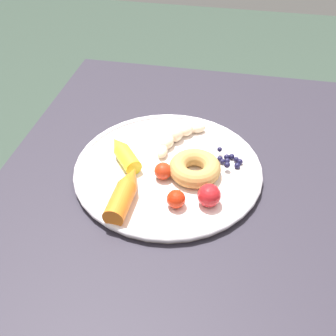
{
  "coord_description": "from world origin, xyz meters",
  "views": [
    {
      "loc": [
        0.54,
        0.08,
        1.27
      ],
      "look_at": [
        -0.05,
        -0.03,
        0.75
      ],
      "focal_mm": 44.53,
      "sensor_mm": 36.0,
      "label": 1
    }
  ],
  "objects_px": {
    "banana": "(177,137)",
    "blueberry_pile": "(228,160)",
    "carrot_yellow": "(124,153)",
    "tomato_near": "(209,195)",
    "dining_table": "(179,232)",
    "carrot_orange": "(125,192)",
    "plate": "(168,169)",
    "donut": "(195,168)",
    "tomato_far": "(173,199)",
    "tomato_mid": "(163,171)"
  },
  "relations": [
    {
      "from": "banana",
      "to": "blueberry_pile",
      "type": "xyz_separation_m",
      "value": [
        0.05,
        0.11,
        -0.01
      ]
    },
    {
      "from": "carrot_yellow",
      "to": "tomato_near",
      "type": "distance_m",
      "value": 0.2
    },
    {
      "from": "dining_table",
      "to": "carrot_orange",
      "type": "bearing_deg",
      "value": -61.92
    },
    {
      "from": "plate",
      "to": "carrot_orange",
      "type": "xyz_separation_m",
      "value": [
        0.1,
        -0.06,
        0.02
      ]
    },
    {
      "from": "dining_table",
      "to": "blueberry_pile",
      "type": "height_order",
      "value": "blueberry_pile"
    },
    {
      "from": "carrot_orange",
      "to": "donut",
      "type": "relative_size",
      "value": 1.34
    },
    {
      "from": "carrot_yellow",
      "to": "tomato_far",
      "type": "height_order",
      "value": "same"
    },
    {
      "from": "dining_table",
      "to": "blueberry_pile",
      "type": "distance_m",
      "value": 0.17
    },
    {
      "from": "dining_table",
      "to": "donut",
      "type": "distance_m",
      "value": 0.15
    },
    {
      "from": "banana",
      "to": "carrot_orange",
      "type": "relative_size",
      "value": 0.96
    },
    {
      "from": "blueberry_pile",
      "to": "carrot_orange",
      "type": "bearing_deg",
      "value": -51.28
    },
    {
      "from": "plate",
      "to": "tomato_mid",
      "type": "height_order",
      "value": "tomato_mid"
    },
    {
      "from": "donut",
      "to": "carrot_orange",
      "type": "bearing_deg",
      "value": -51.11
    },
    {
      "from": "tomato_near",
      "to": "tomato_mid",
      "type": "height_order",
      "value": "tomato_near"
    },
    {
      "from": "plate",
      "to": "tomato_far",
      "type": "relative_size",
      "value": 10.96
    },
    {
      "from": "tomato_near",
      "to": "carrot_yellow",
      "type": "bearing_deg",
      "value": -116.44
    },
    {
      "from": "blueberry_pile",
      "to": "tomato_far",
      "type": "distance_m",
      "value": 0.16
    },
    {
      "from": "tomato_mid",
      "to": "tomato_near",
      "type": "bearing_deg",
      "value": 60.85
    },
    {
      "from": "plate",
      "to": "carrot_orange",
      "type": "bearing_deg",
      "value": -30.38
    },
    {
      "from": "carrot_yellow",
      "to": "blueberry_pile",
      "type": "xyz_separation_m",
      "value": [
        -0.03,
        0.2,
        -0.01
      ]
    },
    {
      "from": "banana",
      "to": "carrot_orange",
      "type": "height_order",
      "value": "carrot_orange"
    },
    {
      "from": "plate",
      "to": "tomato_mid",
      "type": "xyz_separation_m",
      "value": [
        0.03,
        -0.0,
        0.02
      ]
    },
    {
      "from": "plate",
      "to": "donut",
      "type": "bearing_deg",
      "value": 80.23
    },
    {
      "from": "dining_table",
      "to": "tomato_near",
      "type": "relative_size",
      "value": 23.25
    },
    {
      "from": "dining_table",
      "to": "tomato_far",
      "type": "relative_size",
      "value": 29.09
    },
    {
      "from": "blueberry_pile",
      "to": "donut",
      "type": "bearing_deg",
      "value": -51.6
    },
    {
      "from": "plate",
      "to": "banana",
      "type": "distance_m",
      "value": 0.09
    },
    {
      "from": "blueberry_pile",
      "to": "tomato_near",
      "type": "height_order",
      "value": "tomato_near"
    },
    {
      "from": "plate",
      "to": "carrot_yellow",
      "type": "bearing_deg",
      "value": -95.47
    },
    {
      "from": "carrot_orange",
      "to": "carrot_yellow",
      "type": "bearing_deg",
      "value": -163.12
    },
    {
      "from": "blueberry_pile",
      "to": "plate",
      "type": "bearing_deg",
      "value": -71.36
    },
    {
      "from": "banana",
      "to": "tomato_mid",
      "type": "bearing_deg",
      "value": -2.99
    },
    {
      "from": "carrot_yellow",
      "to": "blueberry_pile",
      "type": "distance_m",
      "value": 0.2
    },
    {
      "from": "dining_table",
      "to": "banana",
      "type": "xyz_separation_m",
      "value": [
        -0.14,
        -0.03,
        0.13
      ]
    },
    {
      "from": "tomato_mid",
      "to": "carrot_orange",
      "type": "bearing_deg",
      "value": -37.72
    },
    {
      "from": "tomato_near",
      "to": "tomato_far",
      "type": "xyz_separation_m",
      "value": [
        0.02,
        -0.06,
        -0.0
      ]
    },
    {
      "from": "plate",
      "to": "donut",
      "type": "height_order",
      "value": "donut"
    },
    {
      "from": "dining_table",
      "to": "plate",
      "type": "bearing_deg",
      "value": -146.2
    },
    {
      "from": "carrot_yellow",
      "to": "plate",
      "type": "bearing_deg",
      "value": 84.53
    },
    {
      "from": "donut",
      "to": "tomato_mid",
      "type": "bearing_deg",
      "value": -70.97
    },
    {
      "from": "tomato_mid",
      "to": "tomato_far",
      "type": "distance_m",
      "value": 0.07
    },
    {
      "from": "carrot_orange",
      "to": "tomato_near",
      "type": "relative_size",
      "value": 3.18
    },
    {
      "from": "donut",
      "to": "dining_table",
      "type": "bearing_deg",
      "value": -25.78
    },
    {
      "from": "plate",
      "to": "dining_table",
      "type": "bearing_deg",
      "value": 33.8
    },
    {
      "from": "carrot_yellow",
      "to": "dining_table",
      "type": "bearing_deg",
      "value": 64.67
    },
    {
      "from": "tomato_near",
      "to": "tomato_far",
      "type": "relative_size",
      "value": 1.25
    },
    {
      "from": "carrot_yellow",
      "to": "tomato_mid",
      "type": "bearing_deg",
      "value": 66.61
    },
    {
      "from": "blueberry_pile",
      "to": "tomato_far",
      "type": "relative_size",
      "value": 1.83
    },
    {
      "from": "carrot_yellow",
      "to": "tomato_near",
      "type": "xyz_separation_m",
      "value": [
        0.09,
        0.18,
        0.0
      ]
    },
    {
      "from": "carrot_yellow",
      "to": "donut",
      "type": "xyz_separation_m",
      "value": [
        0.02,
        0.14,
        0.0
      ]
    }
  ]
}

